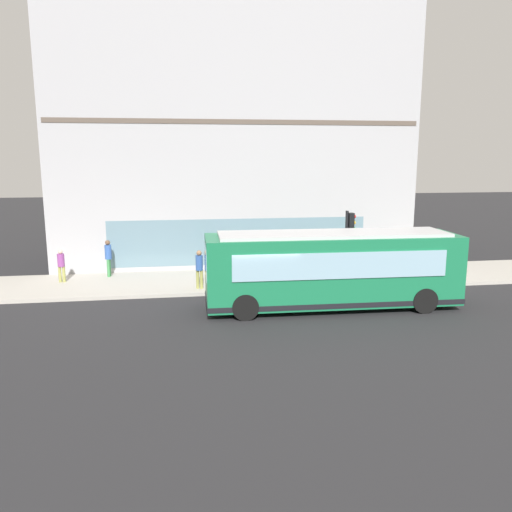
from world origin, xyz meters
TOP-DOWN VIEW (x-y plane):
  - ground at (0.00, 0.00)m, footprint 120.00×120.00m
  - sidewalk_curb at (4.91, 0.00)m, footprint 4.62×40.00m
  - building_corner at (11.14, 0.00)m, footprint 7.89×19.24m
  - city_bus_nearside at (0.12, -2.86)m, footprint 2.78×10.09m
  - traffic_light_near_corner at (3.13, -4.57)m, footprint 0.32×0.49m
  - fire_hydrant at (5.18, -4.60)m, footprint 0.35×0.35m
  - pedestrian_by_light_pole at (6.40, 6.58)m, footprint 0.32×0.32m
  - pedestrian_walking_along_curb at (3.86, 0.13)m, footprint 0.32×0.32m
  - pedestrian_near_hydrant at (3.37, 2.25)m, footprint 0.32×0.32m
  - pedestrian_near_building_entrance at (5.54, 8.63)m, footprint 0.32×0.32m
  - newspaper_vending_box at (4.65, -6.54)m, footprint 0.44×0.42m

SIDE VIEW (x-z plane):
  - ground at x=0.00m, z-range 0.00..0.00m
  - sidewalk_curb at x=4.91m, z-range 0.00..0.15m
  - fire_hydrant at x=5.18m, z-range 0.14..0.88m
  - newspaper_vending_box at x=4.65m, z-range 0.15..1.05m
  - pedestrian_near_building_entrance at x=5.54m, z-range 0.26..1.82m
  - pedestrian_near_hydrant at x=3.37m, z-range 0.28..2.03m
  - pedestrian_walking_along_curb at x=3.86m, z-range 0.29..2.04m
  - pedestrian_by_light_pole at x=6.40m, z-range 0.30..2.11m
  - city_bus_nearside at x=0.12m, z-range 0.02..3.09m
  - traffic_light_near_corner at x=3.13m, z-range 0.83..4.25m
  - building_corner at x=11.14m, z-range -0.01..13.97m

